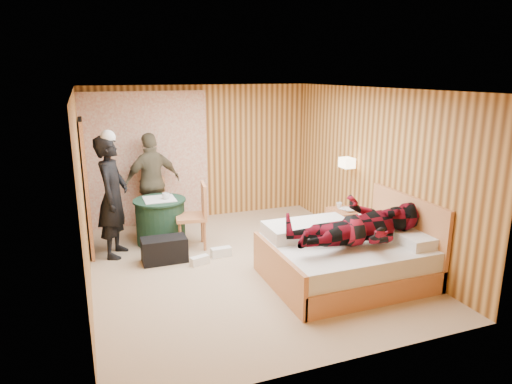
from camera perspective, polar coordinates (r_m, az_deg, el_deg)
name	(u,v)px	position (r m, az deg, el deg)	size (l,w,h in m)	color
floor	(244,265)	(6.71, -1.45, -9.10)	(4.20, 5.00, 0.01)	tan
ceiling	(243,89)	(6.15, -1.60, 12.75)	(4.20, 5.00, 0.01)	white
wall_back	(200,153)	(8.67, -6.98, 4.90)	(4.20, 0.02, 2.50)	tan
wall_left	(82,195)	(5.99, -20.87, -0.39)	(0.02, 5.00, 2.50)	tan
wall_right	(372,170)	(7.26, 14.35, 2.64)	(0.02, 5.00, 2.50)	tan
curtain	(147,159)	(8.43, -13.48, 3.98)	(2.20, 0.08, 2.40)	#EFEACF
doorway	(86,187)	(7.40, -20.48, 0.60)	(0.06, 0.90, 2.05)	black
wall_lamp	(347,163)	(7.52, 11.32, 3.61)	(0.26, 0.24, 0.16)	gold
bed	(346,257)	(6.28, 11.22, -8.02)	(2.01, 1.58, 1.09)	#E89C5F
nightstand	(342,224)	(7.74, 10.74, -3.97)	(0.39, 0.53, 0.51)	#E89C5F
round_table	(161,221)	(7.60, -11.84, -3.52)	(0.84, 0.84, 0.75)	#1C3E2B
chair_far	(154,200)	(8.19, -12.61, -1.04)	(0.45, 0.45, 0.93)	#E89C5F
chair_near	(197,211)	(7.25, -7.44, -2.34)	(0.53, 0.53, 1.04)	#E89C5F
duffel_bag	(164,250)	(6.89, -11.38, -7.09)	(0.65, 0.35, 0.37)	black
sneaker_left	(221,252)	(7.01, -4.39, -7.49)	(0.31, 0.13, 0.14)	white
sneaker_right	(200,260)	(6.76, -7.07, -8.48)	(0.27, 0.11, 0.12)	white
woman_standing	(113,197)	(7.10, -17.48, -0.60)	(0.67, 0.44, 1.84)	black
man_at_table	(153,182)	(8.14, -12.81, 1.21)	(1.01, 0.42, 1.72)	brown
man_on_bed	(360,215)	(5.89, 12.91, -2.82)	(1.77, 0.67, 0.86)	maroon
book_lower	(345,210)	(7.63, 11.03, -2.26)	(0.17, 0.22, 0.02)	white
book_upper	(345,209)	(7.62, 11.03, -2.11)	(0.16, 0.22, 0.02)	white
cup_nightstand	(339,205)	(7.76, 10.35, -1.64)	(0.10, 0.10, 0.09)	white
cup_table	(166,196)	(7.45, -11.19, -0.49)	(0.12, 0.12, 0.10)	white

